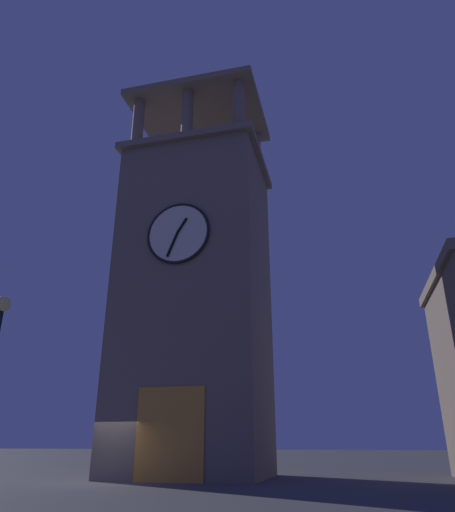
% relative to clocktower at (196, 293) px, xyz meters
% --- Properties ---
extents(ground_plane, '(200.00, 200.00, 0.00)m').
position_rel_clocktower_xyz_m(ground_plane, '(2.75, 4.39, -9.44)').
color(ground_plane, '#424247').
extents(clocktower, '(8.15, 6.96, 24.57)m').
position_rel_clocktower_xyz_m(clocktower, '(0.00, 0.00, 0.00)').
color(clocktower, '#75665B').
rests_on(clocktower, ground_plane).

